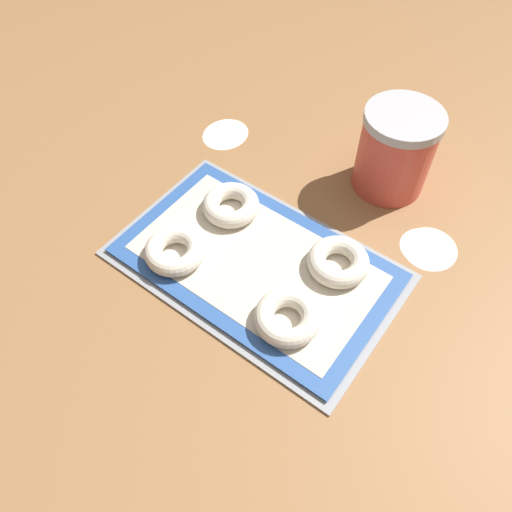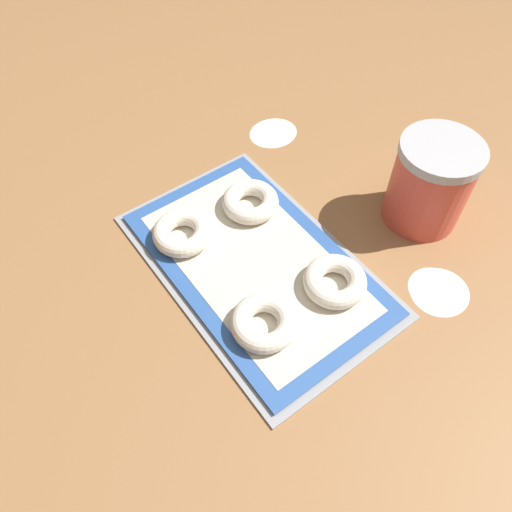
{
  "view_description": "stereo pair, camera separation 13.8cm",
  "coord_description": "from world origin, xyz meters",
  "px_view_note": "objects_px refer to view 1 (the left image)",
  "views": [
    {
      "loc": [
        0.27,
        -0.39,
        0.66
      ],
      "look_at": [
        -0.01,
        -0.01,
        0.03
      ],
      "focal_mm": 35.0,
      "sensor_mm": 36.0,
      "label": 1
    },
    {
      "loc": [
        0.37,
        -0.29,
        0.66
      ],
      "look_at": [
        -0.01,
        -0.01,
        0.03
      ],
      "focal_mm": 35.0,
      "sensor_mm": 36.0,
      "label": 2
    }
  ],
  "objects_px": {
    "bagel_front_right": "(287,317)",
    "bagel_back_left": "(231,205)",
    "flour_canister": "(395,151)",
    "baking_tray": "(256,264)",
    "bagel_front_left": "(175,251)",
    "bagel_back_right": "(338,262)"
  },
  "relations": [
    {
      "from": "bagel_front_right",
      "to": "flour_canister",
      "type": "height_order",
      "value": "flour_canister"
    },
    {
      "from": "bagel_front_right",
      "to": "flour_canister",
      "type": "xyz_separation_m",
      "value": [
        -0.02,
        0.36,
        0.05
      ]
    },
    {
      "from": "bagel_front_left",
      "to": "bagel_front_right",
      "type": "bearing_deg",
      "value": 1.93
    },
    {
      "from": "bagel_front_left",
      "to": "flour_canister",
      "type": "distance_m",
      "value": 0.42
    },
    {
      "from": "baking_tray",
      "to": "bagel_front_right",
      "type": "height_order",
      "value": "bagel_front_right"
    },
    {
      "from": "bagel_back_left",
      "to": "bagel_front_left",
      "type": "bearing_deg",
      "value": -94.64
    },
    {
      "from": "bagel_back_left",
      "to": "bagel_front_right",
      "type": "bearing_deg",
      "value": -31.35
    },
    {
      "from": "baking_tray",
      "to": "bagel_front_left",
      "type": "distance_m",
      "value": 0.13
    },
    {
      "from": "baking_tray",
      "to": "bagel_back_right",
      "type": "bearing_deg",
      "value": 31.75
    },
    {
      "from": "baking_tray",
      "to": "bagel_front_right",
      "type": "relative_size",
      "value": 4.62
    },
    {
      "from": "bagel_front_left",
      "to": "bagel_back_left",
      "type": "height_order",
      "value": "same"
    },
    {
      "from": "baking_tray",
      "to": "flour_canister",
      "type": "distance_m",
      "value": 0.32
    },
    {
      "from": "baking_tray",
      "to": "flour_canister",
      "type": "xyz_separation_m",
      "value": [
        0.08,
        0.3,
        0.07
      ]
    },
    {
      "from": "bagel_front_right",
      "to": "bagel_back_left",
      "type": "height_order",
      "value": "same"
    },
    {
      "from": "flour_canister",
      "to": "baking_tray",
      "type": "bearing_deg",
      "value": -105.38
    },
    {
      "from": "bagel_front_right",
      "to": "bagel_back_left",
      "type": "relative_size",
      "value": 1.0
    },
    {
      "from": "bagel_front_right",
      "to": "bagel_back_left",
      "type": "bearing_deg",
      "value": 148.65
    },
    {
      "from": "baking_tray",
      "to": "flour_canister",
      "type": "relative_size",
      "value": 2.93
    },
    {
      "from": "baking_tray",
      "to": "bagel_front_right",
      "type": "xyz_separation_m",
      "value": [
        0.1,
        -0.06,
        0.02
      ]
    },
    {
      "from": "bagel_front_left",
      "to": "bagel_back_left",
      "type": "bearing_deg",
      "value": 85.36
    },
    {
      "from": "bagel_back_left",
      "to": "flour_canister",
      "type": "distance_m",
      "value": 0.3
    },
    {
      "from": "bagel_back_right",
      "to": "flour_canister",
      "type": "xyz_separation_m",
      "value": [
        -0.03,
        0.23,
        0.05
      ]
    }
  ]
}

